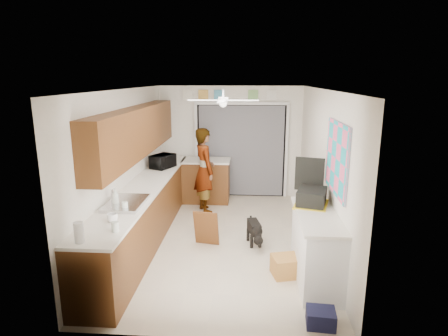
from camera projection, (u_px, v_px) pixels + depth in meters
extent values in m
plane|color=#C0B19B|center=(222.00, 239.00, 6.37)|extent=(5.00, 5.00, 0.00)
plane|color=white|center=(222.00, 89.00, 5.78)|extent=(5.00, 5.00, 0.00)
plane|color=white|center=(230.00, 142.00, 8.50)|extent=(3.20, 0.00, 3.20)
plane|color=white|center=(204.00, 228.00, 3.65)|extent=(3.20, 0.00, 3.20)
plane|color=white|center=(126.00, 166.00, 6.18)|extent=(0.00, 5.00, 5.00)
plane|color=white|center=(322.00, 169.00, 5.97)|extent=(0.00, 5.00, 5.00)
cube|color=brown|center=(146.00, 212.00, 6.35)|extent=(0.60, 4.80, 0.90)
cube|color=white|center=(145.00, 186.00, 6.24)|extent=(0.62, 4.80, 0.04)
cube|color=brown|center=(137.00, 132.00, 6.23)|extent=(0.32, 4.00, 0.80)
cube|color=silver|center=(126.00, 203.00, 5.26)|extent=(0.50, 0.76, 0.06)
cylinder|color=silver|center=(112.00, 197.00, 5.25)|extent=(0.03, 0.03, 0.22)
cube|color=brown|center=(206.00, 181.00, 8.24)|extent=(1.00, 0.60, 0.90)
cube|color=white|center=(206.00, 161.00, 8.12)|extent=(1.04, 0.64, 0.04)
cube|color=black|center=(241.00, 151.00, 8.50)|extent=(2.00, 0.06, 2.10)
cube|color=slate|center=(241.00, 151.00, 8.46)|extent=(1.90, 0.03, 2.05)
cube|color=white|center=(196.00, 151.00, 8.54)|extent=(0.06, 0.04, 2.10)
cube|color=white|center=(286.00, 152.00, 8.40)|extent=(0.06, 0.04, 2.10)
cube|color=white|center=(242.00, 103.00, 8.22)|extent=(2.10, 0.04, 0.06)
cube|color=gold|center=(203.00, 95.00, 8.26)|extent=(0.22, 0.02, 0.22)
cube|color=#4CA4CD|center=(219.00, 95.00, 8.24)|extent=(0.22, 0.02, 0.22)
cube|color=#7FB96A|center=(253.00, 95.00, 8.19)|extent=(0.22, 0.02, 0.22)
cube|color=white|center=(272.00, 95.00, 8.16)|extent=(0.22, 0.02, 0.22)
cube|color=silver|center=(188.00, 95.00, 8.28)|extent=(0.22, 0.02, 0.26)
cube|color=white|center=(316.00, 248.00, 5.01)|extent=(0.50, 1.40, 0.90)
cube|color=white|center=(318.00, 215.00, 4.90)|extent=(0.54, 1.44, 0.04)
cube|color=#FF5D8D|center=(337.00, 158.00, 4.91)|extent=(0.03, 1.15, 0.95)
cube|color=white|center=(223.00, 100.00, 6.01)|extent=(1.14, 1.14, 0.24)
imported|color=black|center=(163.00, 161.00, 7.35)|extent=(0.49, 0.57, 0.27)
imported|color=silver|center=(115.00, 197.00, 5.18)|extent=(0.13, 0.13, 0.26)
imported|color=white|center=(112.00, 218.00, 4.62)|extent=(0.16, 0.16, 0.11)
cylinder|color=silver|center=(115.00, 227.00, 4.33)|extent=(0.10, 0.10, 0.12)
cylinder|color=silver|center=(125.00, 206.00, 5.02)|extent=(0.09, 0.09, 0.12)
cylinder|color=white|center=(79.00, 232.00, 4.03)|extent=(0.12, 0.12, 0.23)
cube|color=black|center=(312.00, 197.00, 5.26)|extent=(0.50, 0.58, 0.21)
cube|color=yellow|center=(311.00, 204.00, 5.29)|extent=(0.58, 0.68, 0.02)
cube|color=black|center=(309.00, 174.00, 5.49)|extent=(0.41, 0.14, 0.50)
cube|color=#B58039|center=(288.00, 266.00, 5.19)|extent=(0.51, 0.43, 0.28)
cube|color=#151634|center=(321.00, 318.00, 4.13)|extent=(0.33, 0.29, 0.19)
cube|color=brown|center=(206.00, 228.00, 6.06)|extent=(0.42, 0.22, 0.60)
imported|color=white|center=(205.00, 170.00, 7.51)|extent=(0.64, 0.74, 1.72)
cube|color=black|center=(254.00, 232.00, 6.14)|extent=(0.35, 0.59, 0.44)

